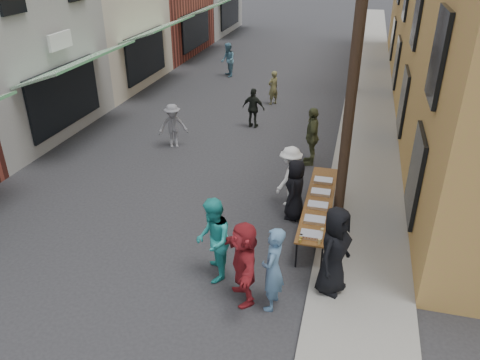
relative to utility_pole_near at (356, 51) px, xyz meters
The scene contains 24 objects.
ground 6.91m from the utility_pole_near, 145.10° to the right, with size 120.00×120.00×0.00m, color #28282B.
sidewalk 12.82m from the utility_pole_near, 86.66° to the left, with size 2.20×60.00×0.10m, color gray.
utility_pole_near is the anchor object (origin of this frame).
serving_table 3.84m from the utility_pole_near, 142.31° to the right, with size 0.70×4.00×0.75m.
catering_tray_sausage 4.26m from the utility_pole_near, 103.80° to the right, with size 0.50×0.33×0.08m, color maroon.
catering_tray_foil_b 3.99m from the utility_pole_near, 109.83° to the right, with size 0.50×0.33×0.08m, color #B2B2B7.
catering_tray_buns 3.81m from the utility_pole_near, 126.07° to the right, with size 0.50×0.33×0.08m, color tan.
catering_tray_foil_d 3.74m from the utility_pole_near, behind, with size 0.50×0.33×0.08m, color #B2B2B7.
catering_tray_buns_end 3.81m from the utility_pole_near, 125.02° to the left, with size 0.50×0.33×0.08m, color tan.
condiment_jar_a 4.44m from the utility_pole_near, 107.13° to the right, with size 0.07×0.07×0.08m, color #A57F26.
condiment_jar_b 4.39m from the utility_pole_near, 107.85° to the right, with size 0.07×0.07×0.08m, color #A57F26.
condiment_jar_c 4.34m from the utility_pole_near, 108.63° to the right, with size 0.07×0.07×0.08m, color #A57F26.
cup_stack 4.35m from the utility_pole_near, 97.48° to the right, with size 0.08×0.08×0.12m, color tan.
guest_front_a 3.83m from the utility_pole_near, behind, with size 0.83×0.54×1.70m, color black.
guest_front_b 5.22m from the utility_pole_near, 106.55° to the right, with size 0.68×0.45×1.88m, color #50779C.
guest_front_c 5.30m from the utility_pole_near, 129.39° to the right, with size 0.96×0.74×1.97m, color #2AAEA8.
guest_front_d 3.93m from the utility_pole_near, 157.82° to the left, with size 1.13×0.65×1.75m, color white.
guest_front_e 5.04m from the utility_pole_near, 108.52° to the left, with size 1.15×0.48×1.96m, color #4C522F.
guest_queue_back 5.33m from the utility_pole_near, 115.45° to the right, with size 1.72×0.55×1.85m, color maroon.
server 4.50m from the utility_pole_near, 89.02° to the right, with size 0.97×0.63×1.98m, color black.
passerby_left 7.99m from the utility_pole_near, 149.57° to the left, with size 1.04×0.60×1.61m, color slate.
passerby_mid 8.19m from the utility_pole_near, 121.10° to the left, with size 0.92×0.39×1.58m, color black.
passerby_right 10.64m from the utility_pole_near, 110.98° to the left, with size 0.56×0.36×1.52m, color olive.
passerby_far 15.45m from the utility_pole_near, 117.08° to the left, with size 0.87×0.68×1.79m, color teal.
Camera 1 is at (4.44, -7.98, 6.79)m, focal length 35.00 mm.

